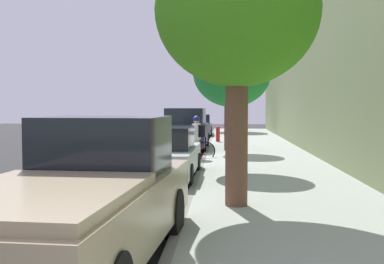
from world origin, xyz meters
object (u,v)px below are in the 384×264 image
at_px(street_tree_mid_block, 232,73).
at_px(street_tree_near_cyclist, 237,12).
at_px(parked_suv_dark_blue_mid, 186,129).
at_px(parked_sedan_grey_far, 198,126).
at_px(street_tree_far_end, 230,77).
at_px(parked_sedan_silver_second, 164,154).
at_px(street_tree_corner, 227,79).
at_px(parked_pickup_tan_nearest, 84,200).
at_px(fire_hydrant, 218,134).
at_px(bicycle_at_curb, 192,150).
at_px(cyclist_with_backpack, 197,134).

bearing_deg(street_tree_mid_block, street_tree_near_cyclist, -90.00).
xyz_separation_m(parked_suv_dark_blue_mid, parked_sedan_grey_far, (0.02, 10.17, -0.27)).
relative_size(parked_suv_dark_blue_mid, street_tree_far_end, 1.11).
bearing_deg(street_tree_near_cyclist, parked_sedan_silver_second, 116.23).
distance_m(parked_sedan_silver_second, street_tree_far_end, 8.40).
relative_size(street_tree_near_cyclist, street_tree_corner, 0.91).
xyz_separation_m(parked_pickup_tan_nearest, fire_hydrant, (1.48, 20.19, -0.33)).
xyz_separation_m(street_tree_near_cyclist, fire_hydrant, (-0.55, 16.75, -3.34)).
bearing_deg(parked_sedan_silver_second, bicycle_at_curb, 84.60).
relative_size(parked_sedan_grey_far, cyclist_with_backpack, 2.56).
xyz_separation_m(parked_suv_dark_blue_mid, fire_hydrant, (1.42, 4.01, -0.46)).
distance_m(parked_suv_dark_blue_mid, street_tree_far_end, 3.24).
relative_size(street_tree_far_end, fire_hydrant, 5.07).
bearing_deg(street_tree_mid_block, cyclist_with_backpack, 113.33).
distance_m(bicycle_at_curb, street_tree_near_cyclist, 9.61).
bearing_deg(bicycle_at_curb, street_tree_mid_block, -66.28).
distance_m(street_tree_near_cyclist, street_tree_corner, 28.19).
distance_m(parked_suv_dark_blue_mid, fire_hydrant, 4.28).
relative_size(street_tree_mid_block, street_tree_corner, 0.69).
bearing_deg(street_tree_far_end, cyclist_with_backpack, -110.51).
bearing_deg(fire_hydrant, bicycle_at_curb, -96.44).
height_order(parked_sedan_silver_second, bicycle_at_curb, parked_sedan_silver_second).
xyz_separation_m(parked_sedan_silver_second, bicycle_at_curb, (0.47, 4.94, -0.36)).
distance_m(parked_pickup_tan_nearest, street_tree_mid_block, 9.46).
distance_m(cyclist_with_backpack, street_tree_near_cyclist, 8.93).
bearing_deg(parked_sedan_silver_second, street_tree_mid_block, 40.51).
xyz_separation_m(parked_sedan_silver_second, parked_suv_dark_blue_mid, (-0.06, 8.85, 0.27)).
distance_m(parked_sedan_silver_second, street_tree_corner, 24.60).
bearing_deg(street_tree_corner, parked_pickup_tan_nearest, -93.69).
bearing_deg(parked_sedan_grey_far, bicycle_at_curb, -87.95).
xyz_separation_m(bicycle_at_curb, street_tree_near_cyclist, (1.45, -8.83, 3.51)).
xyz_separation_m(bicycle_at_curb, street_tree_far_end, (1.45, 2.82, 2.96)).
height_order(parked_pickup_tan_nearest, bicycle_at_curb, parked_pickup_tan_nearest).
bearing_deg(street_tree_mid_block, bicycle_at_curb, 113.72).
bearing_deg(parked_suv_dark_blue_mid, parked_sedan_silver_second, -89.64).
xyz_separation_m(street_tree_near_cyclist, street_tree_corner, (0.00, 28.18, 0.23)).
height_order(street_tree_far_end, street_tree_corner, street_tree_corner).
bearing_deg(parked_sedan_silver_second, cyclist_with_backpack, 81.23).
distance_m(cyclist_with_backpack, street_tree_mid_block, 3.71).
bearing_deg(fire_hydrant, street_tree_mid_block, -87.17).
relative_size(street_tree_near_cyclist, street_tree_mid_block, 1.31).
height_order(parked_sedan_grey_far, street_tree_corner, street_tree_corner).
xyz_separation_m(parked_pickup_tan_nearest, bicycle_at_curb, (0.59, 12.27, -0.51)).
bearing_deg(bicycle_at_curb, street_tree_corner, 85.72).
bearing_deg(fire_hydrant, parked_suv_dark_blue_mid, -109.47).
relative_size(parked_sedan_silver_second, bicycle_at_curb, 2.48).
bearing_deg(parked_sedan_silver_second, street_tree_corner, 85.49).
xyz_separation_m(parked_pickup_tan_nearest, street_tree_near_cyclist, (2.04, 3.44, 3.01)).
distance_m(parked_suv_dark_blue_mid, street_tree_mid_block, 7.76).
bearing_deg(parked_pickup_tan_nearest, parked_suv_dark_blue_mid, 89.77).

